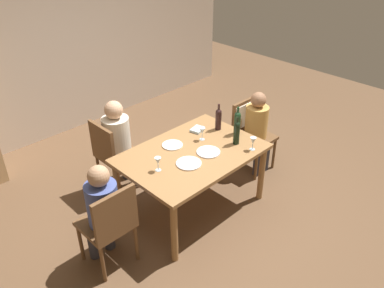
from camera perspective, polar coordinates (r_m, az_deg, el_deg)
ground_plane at (r=4.63m, az=0.00°, el=-9.00°), size 10.00×10.00×0.00m
rear_room_partition at (r=6.03m, az=-19.08°, el=13.74°), size 6.40×0.12×2.70m
dining_table at (r=4.24m, az=0.00°, el=-2.17°), size 1.51×1.04×0.75m
chair_far_left at (r=4.69m, az=-11.54°, el=-1.12°), size 0.44×0.44×0.92m
chair_left_end at (r=3.71m, az=-11.80°, el=-11.08°), size 0.44×0.44×0.92m
chair_right_end at (r=5.08m, az=8.14°, el=2.73°), size 0.44×0.46×0.92m
person_woman_host at (r=4.67m, az=-10.57°, el=0.76°), size 0.36×0.32×1.15m
person_man_bearded at (r=3.72m, az=-12.97°, el=-8.96°), size 0.29×0.34×1.10m
person_man_guest at (r=4.99m, az=9.51°, el=2.52°), size 0.28×0.33×1.09m
wine_bottle_tall_green at (r=4.49m, az=6.59°, el=3.17°), size 0.08×0.08×0.34m
wine_bottle_dark_red at (r=4.57m, az=3.85°, el=3.72°), size 0.07×0.07×0.32m
wine_bottle_short_olive at (r=4.30m, az=6.50°, el=1.76°), size 0.07×0.07×0.33m
wine_glass_near_left at (r=4.23m, az=8.85°, el=0.44°), size 0.07×0.07×0.15m
wine_glass_centre at (r=4.36m, az=1.49°, el=1.87°), size 0.07×0.07×0.15m
wine_glass_near_right at (r=3.86m, az=-4.98°, el=-2.52°), size 0.07×0.07×0.15m
dinner_plate_host at (r=4.18m, az=2.39°, el=-1.16°), size 0.25×0.25×0.01m
dinner_plate_guest_left at (r=4.30m, az=-2.87°, el=-0.16°), size 0.23×0.23×0.01m
dinner_plate_guest_right at (r=4.00m, az=-0.48°, el=-2.82°), size 0.26×0.26×0.01m
folded_napkin at (r=4.59m, az=0.79°, el=2.13°), size 0.18×0.16×0.03m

